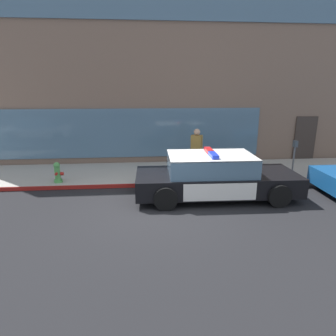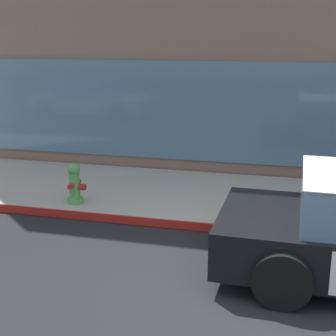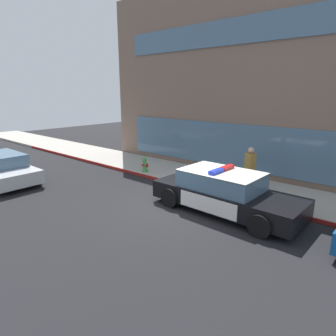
{
  "view_description": "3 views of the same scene",
  "coord_description": "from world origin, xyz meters",
  "px_view_note": "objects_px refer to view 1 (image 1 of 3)",
  "views": [
    {
      "loc": [
        -0.27,
        -7.73,
        3.39
      ],
      "look_at": [
        0.55,
        1.62,
        0.74
      ],
      "focal_mm": 30.83,
      "sensor_mm": 36.0,
      "label": 1
    },
    {
      "loc": [
        0.28,
        -5.22,
        2.98
      ],
      "look_at": [
        -1.56,
        2.09,
        0.93
      ],
      "focal_mm": 51.68,
      "sensor_mm": 36.0,
      "label": 2
    },
    {
      "loc": [
        6.46,
        -7.42,
        3.92
      ],
      "look_at": [
        -1.65,
        2.05,
        0.64
      ],
      "focal_mm": 30.97,
      "sensor_mm": 36.0,
      "label": 3
    }
  ],
  "objects_px": {
    "police_cruiser": "(214,176)",
    "fire_hydrant": "(58,173)",
    "parking_meter": "(294,151)",
    "pedestrian_on_sidewalk": "(196,151)"
  },
  "relations": [
    {
      "from": "police_cruiser",
      "to": "fire_hydrant",
      "type": "distance_m",
      "value": 5.41
    },
    {
      "from": "police_cruiser",
      "to": "parking_meter",
      "type": "xyz_separation_m",
      "value": [
        3.37,
        1.5,
        0.4
      ]
    },
    {
      "from": "fire_hydrant",
      "to": "parking_meter",
      "type": "relative_size",
      "value": 0.54
    },
    {
      "from": "police_cruiser",
      "to": "fire_hydrant",
      "type": "relative_size",
      "value": 6.95
    },
    {
      "from": "fire_hydrant",
      "to": "parking_meter",
      "type": "xyz_separation_m",
      "value": [
        8.58,
        0.05,
        0.58
      ]
    },
    {
      "from": "police_cruiser",
      "to": "fire_hydrant",
      "type": "bearing_deg",
      "value": 165.76
    },
    {
      "from": "pedestrian_on_sidewalk",
      "to": "parking_meter",
      "type": "distance_m",
      "value": 3.61
    },
    {
      "from": "pedestrian_on_sidewalk",
      "to": "fire_hydrant",
      "type": "bearing_deg",
      "value": 127.27
    },
    {
      "from": "police_cruiser",
      "to": "pedestrian_on_sidewalk",
      "type": "bearing_deg",
      "value": 95.7
    },
    {
      "from": "fire_hydrant",
      "to": "parking_meter",
      "type": "height_order",
      "value": "parking_meter"
    }
  ]
}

